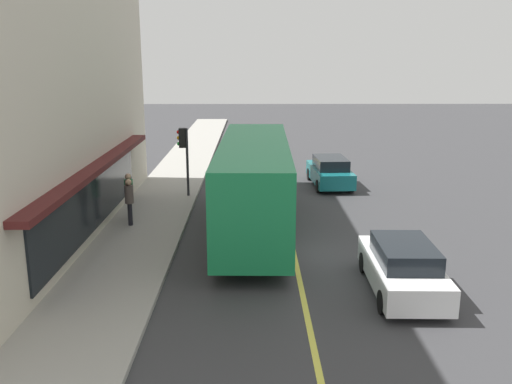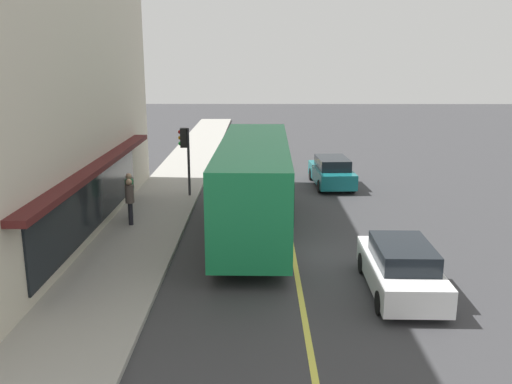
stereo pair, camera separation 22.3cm
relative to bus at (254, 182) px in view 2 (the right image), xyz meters
The scene contains 9 objects.
ground 3.61m from the bus, 153.18° to the right, with size 120.00×120.00×0.00m, color #38383A.
sidewalk 5.40m from the bus, 122.19° to the left, with size 80.00×3.10×0.15m, color #9E9B93.
lane_centre_stripe 3.61m from the bus, 153.18° to the right, with size 36.00×0.16×0.01m, color #D8D14C.
bus is the anchor object (origin of this frame).
traffic_light 6.13m from the bus, 32.48° to the left, with size 0.30×0.52×3.20m.
car_teal 8.76m from the bus, 27.11° to the right, with size 4.40×2.06×1.52m.
car_white 7.08m from the bus, 142.74° to the right, with size 4.33×1.92×1.52m.
pedestrian_at_corner 4.92m from the bus, 84.84° to the left, with size 0.34×0.34×1.85m.
pedestrian_mid_block 5.30m from the bus, 74.65° to the left, with size 0.34×0.34×1.86m.
Camera 2 is at (-17.51, 1.19, 6.62)m, focal length 38.62 mm.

